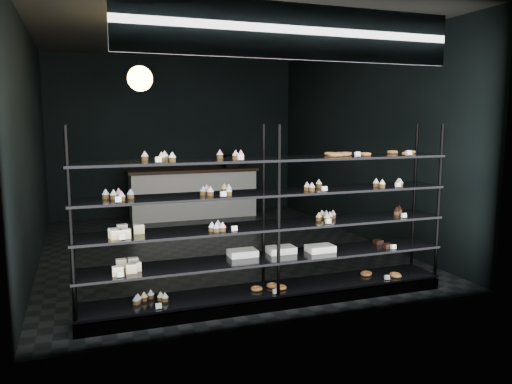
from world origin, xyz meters
The scene contains 5 objects.
room centered at (0.00, 0.00, 1.60)m, with size 5.01×6.01×3.20m.
display_shelf centered at (-0.07, -2.45, 0.63)m, with size 4.00×0.50×1.91m.
signage centered at (0.00, -2.93, 2.75)m, with size 3.30×0.05×0.50m.
pendant_lamp centered at (-1.16, -0.91, 2.45)m, with size 0.30×0.30×0.88m.
service_counter centered at (0.24, 2.50, 0.50)m, with size 2.57×0.65×1.23m.
Camera 1 is at (-1.93, -7.24, 1.96)m, focal length 35.00 mm.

